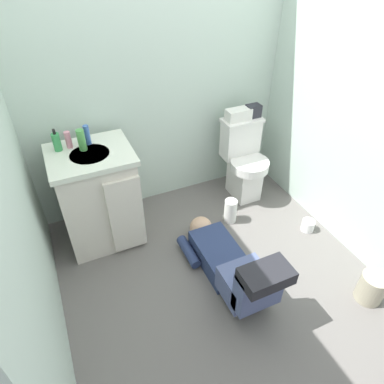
# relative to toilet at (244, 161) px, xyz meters

# --- Properties ---
(ground_plane) EXTENTS (2.71, 3.03, 0.04)m
(ground_plane) POSITION_rel_toilet_xyz_m (-0.69, -0.72, -0.39)
(ground_plane) COLOR #615D5A
(wall_back) EXTENTS (2.37, 0.08, 2.40)m
(wall_back) POSITION_rel_toilet_xyz_m (-0.69, 0.34, 0.83)
(wall_back) COLOR #B6CBBD
(wall_back) RESTS_ON ground_plane
(wall_right) EXTENTS (0.08, 2.03, 2.40)m
(wall_right) POSITION_rel_toilet_xyz_m (0.46, -0.72, 0.83)
(wall_right) COLOR #B6CBBD
(wall_right) RESTS_ON ground_plane
(toilet) EXTENTS (0.36, 0.46, 0.75)m
(toilet) POSITION_rel_toilet_xyz_m (0.00, 0.00, 0.00)
(toilet) COLOR silver
(toilet) RESTS_ON ground_plane
(vanity_cabinet) EXTENTS (0.60, 0.53, 0.82)m
(vanity_cabinet) POSITION_rel_toilet_xyz_m (-1.35, -0.05, 0.05)
(vanity_cabinet) COLOR beige
(vanity_cabinet) RESTS_ON ground_plane
(faucet) EXTENTS (0.02, 0.02, 0.10)m
(faucet) POSITION_rel_toilet_xyz_m (-1.35, 0.10, 0.50)
(faucet) COLOR silver
(faucet) RESTS_ON vanity_cabinet
(person_plumber) EXTENTS (0.39, 1.06, 0.52)m
(person_plumber) POSITION_rel_toilet_xyz_m (-0.62, -0.90, -0.19)
(person_plumber) COLOR navy
(person_plumber) RESTS_ON ground_plane
(tissue_box) EXTENTS (0.22, 0.11, 0.10)m
(tissue_box) POSITION_rel_toilet_xyz_m (-0.05, 0.09, 0.43)
(tissue_box) COLOR silver
(tissue_box) RESTS_ON toilet
(toiletry_bag) EXTENTS (0.12, 0.09, 0.11)m
(toiletry_bag) POSITION_rel_toilet_xyz_m (0.10, 0.09, 0.44)
(toiletry_bag) COLOR #26262D
(toiletry_bag) RESTS_ON toilet
(soap_dispenser) EXTENTS (0.06, 0.06, 0.17)m
(soap_dispenser) POSITION_rel_toilet_xyz_m (-1.54, 0.08, 0.52)
(soap_dispenser) COLOR #389551
(soap_dispenser) RESTS_ON vanity_cabinet
(bottle_pink) EXTENTS (0.04, 0.04, 0.12)m
(bottle_pink) POSITION_rel_toilet_xyz_m (-1.46, 0.09, 0.51)
(bottle_pink) COLOR pink
(bottle_pink) RESTS_ON vanity_cabinet
(bottle_green) EXTENTS (0.06, 0.06, 0.16)m
(bottle_green) POSITION_rel_toilet_xyz_m (-1.38, 0.01, 0.53)
(bottle_green) COLOR #4D9D4C
(bottle_green) RESTS_ON vanity_cabinet
(bottle_blue) EXTENTS (0.04, 0.04, 0.15)m
(bottle_blue) POSITION_rel_toilet_xyz_m (-1.33, 0.08, 0.53)
(bottle_blue) COLOR #3C64AF
(bottle_blue) RESTS_ON vanity_cabinet
(trash_can) EXTENTS (0.18, 0.18, 0.23)m
(trash_can) POSITION_rel_toilet_xyz_m (0.20, -1.43, -0.25)
(trash_can) COLOR tan
(trash_can) RESTS_ON ground_plane
(paper_towel_roll) EXTENTS (0.11, 0.11, 0.22)m
(paper_towel_roll) POSITION_rel_toilet_xyz_m (-0.30, -0.32, -0.26)
(paper_towel_roll) COLOR white
(paper_towel_roll) RESTS_ON ground_plane
(toilet_paper_roll) EXTENTS (0.11, 0.11, 0.10)m
(toilet_paper_roll) POSITION_rel_toilet_xyz_m (0.26, -0.70, -0.32)
(toilet_paper_roll) COLOR white
(toilet_paper_roll) RESTS_ON ground_plane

